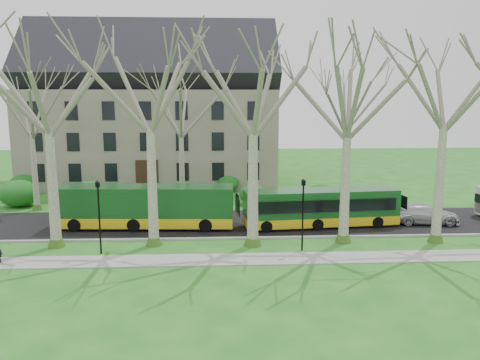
# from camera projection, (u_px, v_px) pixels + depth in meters

# --- Properties ---
(ground) EXTENTS (120.00, 120.00, 0.00)m
(ground) POSITION_uv_depth(u_px,v_px,m) (203.00, 247.00, 28.96)
(ground) COLOR #216A1E
(ground) RESTS_ON ground
(sidewalk) EXTENTS (70.00, 2.00, 0.06)m
(sidewalk) POSITION_uv_depth(u_px,v_px,m) (202.00, 260.00, 26.49)
(sidewalk) COLOR gray
(sidewalk) RESTS_ON ground
(road) EXTENTS (80.00, 8.00, 0.06)m
(road) POSITION_uv_depth(u_px,v_px,m) (205.00, 223.00, 34.37)
(road) COLOR black
(road) RESTS_ON ground
(curb) EXTENTS (80.00, 0.25, 0.14)m
(curb) POSITION_uv_depth(u_px,v_px,m) (204.00, 239.00, 30.42)
(curb) COLOR #A5A39E
(curb) RESTS_ON ground
(building) EXTENTS (26.50, 12.20, 16.00)m
(building) POSITION_uv_depth(u_px,v_px,m) (153.00, 109.00, 50.95)
(building) COLOR slate
(building) RESTS_ON ground
(tree_row_verge) EXTENTS (49.00, 7.00, 14.00)m
(tree_row_verge) POSITION_uv_depth(u_px,v_px,m) (202.00, 133.00, 28.08)
(tree_row_verge) COLOR gray
(tree_row_verge) RESTS_ON ground
(tree_row_far) EXTENTS (33.00, 7.00, 12.00)m
(tree_row_far) POSITION_uv_depth(u_px,v_px,m) (190.00, 137.00, 38.72)
(tree_row_far) COLOR gray
(tree_row_far) RESTS_ON ground
(lamp_row) EXTENTS (36.22, 0.22, 4.30)m
(lamp_row) POSITION_uv_depth(u_px,v_px,m) (202.00, 210.00, 27.54)
(lamp_row) COLOR black
(lamp_row) RESTS_ON ground
(hedges) EXTENTS (30.60, 8.60, 2.00)m
(hedges) POSITION_uv_depth(u_px,v_px,m) (156.00, 190.00, 42.35)
(hedges) COLOR #1D5F1B
(hedges) RESTS_ON ground
(bus_lead) EXTENTS (12.43, 3.24, 3.08)m
(bus_lead) POSITION_uv_depth(u_px,v_px,m) (146.00, 206.00, 32.98)
(bus_lead) COLOR #154A1D
(bus_lead) RESTS_ON road
(bus_follow) EXTENTS (11.14, 3.33, 2.74)m
(bus_follow) POSITION_uv_depth(u_px,v_px,m) (321.00, 207.00, 33.33)
(bus_follow) COLOR #154A1D
(bus_follow) RESTS_ON road
(sedan) EXTENTS (5.08, 2.50, 1.42)m
(sedan) POSITION_uv_depth(u_px,v_px,m) (424.00, 214.00, 34.17)
(sedan) COLOR silver
(sedan) RESTS_ON road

